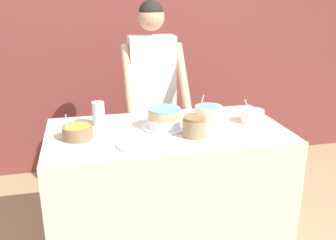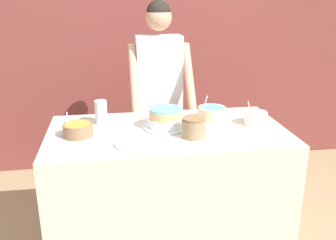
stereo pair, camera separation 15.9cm
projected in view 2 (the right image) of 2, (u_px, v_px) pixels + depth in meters
wall_back at (144, 42)px, 3.73m from camera, size 10.00×0.05×2.60m
counter at (168, 194)px, 2.54m from camera, size 1.52×0.80×0.94m
person_baker at (159, 85)px, 3.05m from camera, size 0.50×0.47×1.72m
cake at (165, 119)px, 2.41m from camera, size 0.29×0.29×0.13m
frosting_bowl_orange at (78, 129)px, 2.27m from camera, size 0.18×0.18×0.15m
frosting_bowl_pink at (256, 118)px, 2.47m from camera, size 0.15×0.15×0.17m
frosting_bowl_blue at (212, 113)px, 2.57m from camera, size 0.19×0.19×0.15m
drinking_glass at (101, 112)px, 2.49m from camera, size 0.08×0.08×0.16m
ceramic_plate at (136, 143)px, 2.16m from camera, size 0.26×0.26×0.01m
stoneware_jar at (193, 127)px, 2.25m from camera, size 0.14×0.14×0.12m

